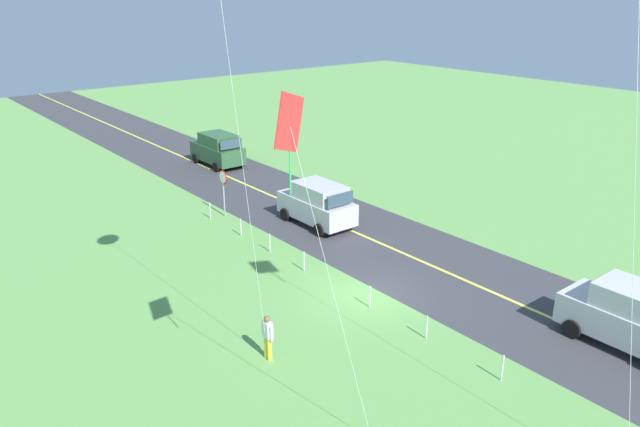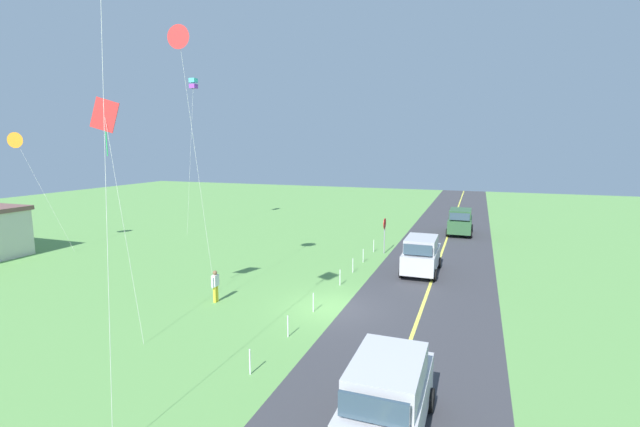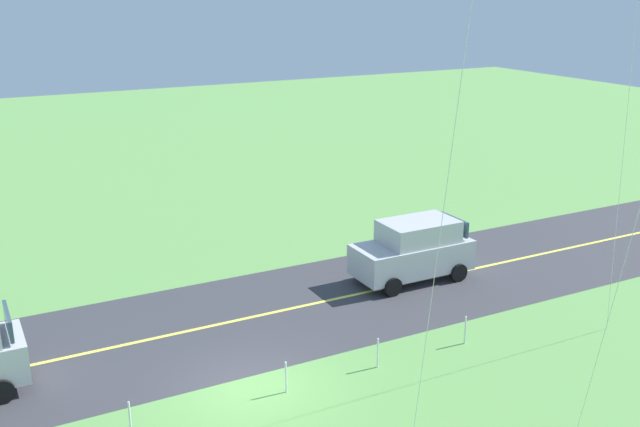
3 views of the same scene
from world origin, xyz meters
TOP-DOWN VIEW (x-y plane):
  - ground_plane at (0.00, 0.00)m, footprint 120.00×120.00m
  - asphalt_road at (0.00, -4.00)m, footprint 120.00×7.00m
  - road_centre_stripe at (0.00, -4.00)m, footprint 120.00×0.16m
  - car_suv_foreground at (7.34, -3.20)m, footprint 4.40×2.12m
  - car_parked_east_far at (20.43, -4.92)m, footprint 4.40×2.12m
  - car_parked_west_near at (-8.30, -4.27)m, footprint 4.40×2.12m
  - stop_sign at (11.42, -0.10)m, footprint 0.76×0.08m
  - person_adult_near at (-1.22, 5.70)m, footprint 0.58×0.22m
  - kite_yellow_high at (-5.38, 7.65)m, footprint 1.08×2.55m
  - fence_post_0 at (-6.78, 0.70)m, footprint 0.05×0.05m
  - fence_post_1 at (-3.67, 0.70)m, footprint 0.05×0.05m
  - fence_post_2 at (-0.79, 0.70)m, footprint 0.05×0.05m
  - fence_post_3 at (3.36, 0.70)m, footprint 0.05×0.05m
  - fence_post_4 at (5.97, 0.70)m, footprint 0.05×0.05m
  - fence_post_5 at (8.50, 0.70)m, footprint 0.05×0.05m
  - fence_post_6 at (11.56, 0.70)m, footprint 0.05×0.05m

SIDE VIEW (x-z plane):
  - ground_plane at x=0.00m, z-range -0.10..0.00m
  - asphalt_road at x=0.00m, z-range 0.00..0.00m
  - road_centre_stripe at x=0.00m, z-range 0.00..0.01m
  - fence_post_0 at x=-6.78m, z-range 0.00..0.90m
  - fence_post_1 at x=-3.67m, z-range 0.00..0.90m
  - fence_post_2 at x=-0.79m, z-range 0.00..0.90m
  - fence_post_3 at x=3.36m, z-range 0.00..0.90m
  - fence_post_4 at x=5.97m, z-range 0.00..0.90m
  - fence_post_5 at x=8.50m, z-range 0.00..0.90m
  - fence_post_6 at x=11.56m, z-range 0.00..0.90m
  - person_adult_near at x=-1.22m, z-range 0.06..1.66m
  - car_suv_foreground at x=7.34m, z-range 0.03..2.27m
  - car_parked_east_far at x=20.43m, z-range 0.03..2.27m
  - car_parked_west_near at x=-8.30m, z-range 0.03..2.27m
  - stop_sign at x=11.42m, z-range 0.52..3.08m
  - kite_yellow_high at x=-5.38m, z-range 3.90..13.44m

